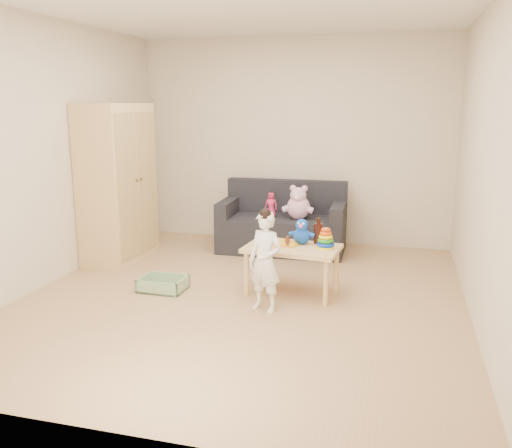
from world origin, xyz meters
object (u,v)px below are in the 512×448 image
(wardrobe, at_px, (118,183))
(sofa, at_px, (282,234))
(play_table, at_px, (292,270))
(toddler, at_px, (265,263))

(wardrobe, distance_m, sofa, 2.04)
(wardrobe, height_order, play_table, wardrobe)
(play_table, distance_m, toddler, 0.55)
(sofa, relative_size, toddler, 1.75)
(play_table, relative_size, toddler, 1.01)
(toddler, bearing_deg, play_table, 94.73)
(sofa, relative_size, play_table, 1.73)
(sofa, distance_m, toddler, 1.98)
(wardrobe, xyz_separation_m, toddler, (2.01, -1.12, -0.46))
(wardrobe, distance_m, play_table, 2.34)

